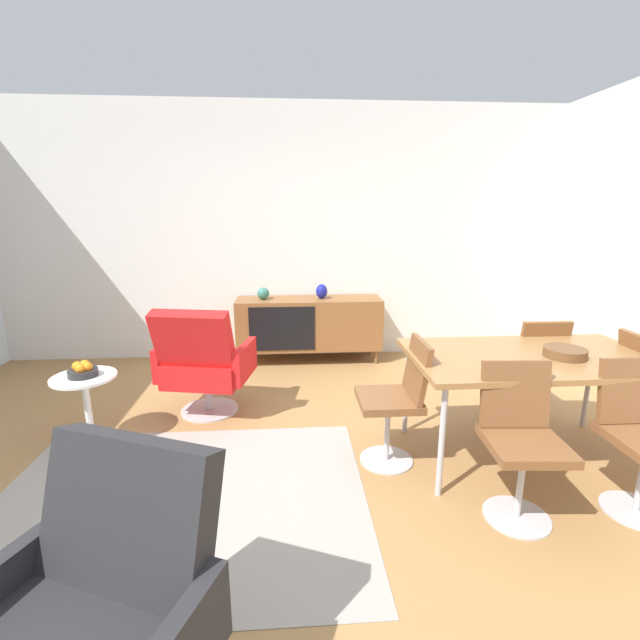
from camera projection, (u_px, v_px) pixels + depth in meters
The scene contains 15 objects.
ground_plane at pixel (282, 481), 2.77m from camera, with size 8.32×8.32×0.00m, color #9E7242.
wall_back at pixel (283, 235), 4.95m from camera, with size 6.80×0.12×2.80m, color silver.
sideboard at pixel (309, 323), 4.91m from camera, with size 1.60×0.45×0.72m.
vase_cobalt at pixel (263, 293), 4.79m from camera, with size 0.13×0.13×0.13m.
vase_sculptural_dark at pixel (322, 291), 4.83m from camera, with size 0.13×0.13×0.16m.
dining_table at pixel (531, 361), 2.90m from camera, with size 1.60×0.90×0.74m.
wooden_bowl_on_table at pixel (565, 353), 2.84m from camera, with size 0.26×0.26×0.06m, color brown.
dining_chair_near_window at pixel (398, 397), 2.89m from camera, with size 0.43×0.40×0.86m.
dining_chair_back_right at pixel (533, 364), 3.52m from camera, with size 0.40×0.43×0.86m.
dining_chair_front_left at pixel (521, 436), 2.39m from camera, with size 0.43×0.45×0.86m.
lounge_chair_red at pixel (204, 361), 3.58m from camera, with size 0.80×0.76×0.95m.
armchair_black_shell at pixel (96, 612), 1.34m from camera, with size 0.86×0.83×0.95m.
side_table_round at pixel (87, 402), 3.17m from camera, with size 0.44×0.44×0.52m.
fruit_bowl at pixel (83, 370), 3.11m from camera, with size 0.20×0.20×0.11m.
area_rug at pixel (180, 501), 2.57m from camera, with size 2.20×1.70×0.01m, color gray.
Camera 1 is at (0.07, -2.45, 1.66)m, focal length 24.59 mm.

